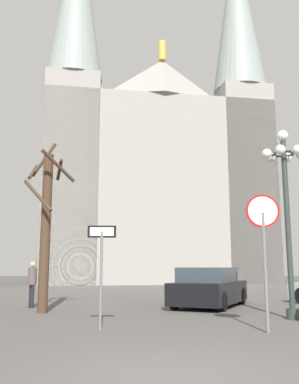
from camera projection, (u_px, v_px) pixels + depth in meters
name	position (u px, v px, depth m)	size (l,w,h in m)	color
ground_plane	(171.00, 375.00, 5.81)	(120.00, 120.00, 0.00)	#514F4C
cathedral	(154.00, 165.00, 40.37)	(21.57, 15.04, 35.75)	gray
stop_sign	(264.00, 234.00, 9.87)	(0.79, 0.10, 3.18)	slate
one_way_arrow_sign	(101.00, 261.00, 10.22)	(0.70, 0.07, 2.48)	slate
street_lamp	(286.00, 194.00, 12.53)	(1.34, 1.20, 5.59)	#2D3833
bare_tree	(46.00, 223.00, 14.04)	(1.70, 1.57, 5.85)	#473323
parked_car_far_black	(209.00, 288.00, 15.69)	(3.63, 4.68, 1.44)	black
pedestrian_walking	(32.00, 280.00, 15.35)	(0.32, 0.32, 1.66)	black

